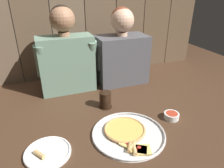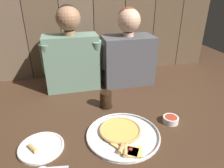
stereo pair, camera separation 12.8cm
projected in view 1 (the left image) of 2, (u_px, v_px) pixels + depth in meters
name	position (u px, v px, depth m)	size (l,w,h in m)	color
ground_plane	(118.00, 116.00, 1.28)	(3.20, 3.20, 0.00)	#422B1C
pizza_tray	(128.00, 133.00, 1.12)	(0.40, 0.40, 0.03)	silver
dinner_plate	(48.00, 153.00, 0.99)	(0.22, 0.22, 0.03)	white
drinking_glass	(105.00, 100.00, 1.36)	(0.09, 0.09, 0.11)	black
dipping_bowl	(171.00, 116.00, 1.25)	(0.09, 0.09, 0.04)	white
diner_left	(66.00, 55.00, 1.49)	(0.43, 0.20, 0.62)	slate
diner_right	(122.00, 52.00, 1.64)	(0.44, 0.24, 0.60)	#4C4C51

